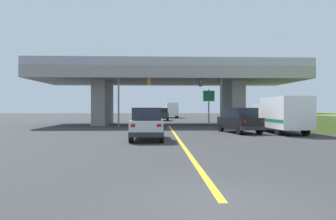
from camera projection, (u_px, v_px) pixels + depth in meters
ground at (168, 124)px, 36.41m from camera, size 160.00×160.00×0.00m
overpass_bridge at (168, 82)px, 36.37m from camera, size 31.00×10.90×7.36m
lane_divider_stripe at (178, 138)px, 19.80m from camera, size 0.20×27.19×0.01m
suv_lead at (147, 124)px, 18.71m from camera, size 2.00×4.63×2.02m
suv_crossing at (240, 120)px, 23.87m from camera, size 2.77×4.76×2.02m
box_truck at (281, 114)px, 23.73m from camera, size 2.33×6.80×2.85m
sedan_oncoming at (162, 114)px, 47.75m from camera, size 2.02×4.42×2.02m
traffic_signal_nearside at (214, 92)px, 31.34m from camera, size 2.42×0.36×6.00m
traffic_signal_farside at (129, 91)px, 31.40m from camera, size 3.46×0.36×5.91m
highway_sign at (209, 99)px, 34.37m from camera, size 1.35×0.17×4.17m
semi_truck_distant at (172, 110)px, 61.19m from camera, size 2.33×6.73×3.06m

